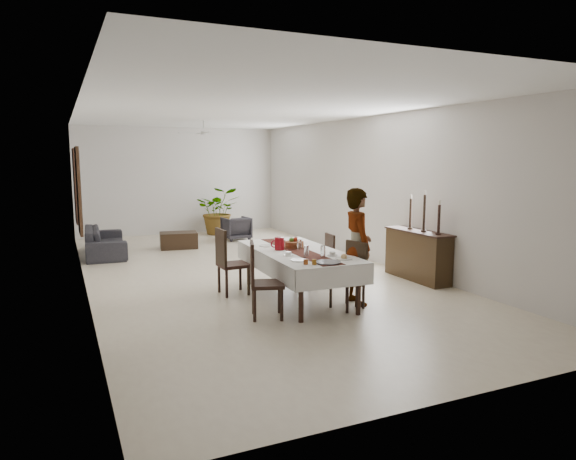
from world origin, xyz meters
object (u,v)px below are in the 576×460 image
(sideboard_body, at_px, (417,256))
(sofa, at_px, (105,241))
(dining_table_top, at_px, (298,253))
(woman, at_px, (357,246))
(red_pitcher, at_px, (279,244))

(sideboard_body, relative_size, sofa, 0.67)
(dining_table_top, xyz_separation_m, sideboard_body, (2.62, 0.24, -0.30))
(woman, bearing_deg, sofa, 38.64)
(dining_table_top, height_order, sideboard_body, sideboard_body)
(red_pitcher, bearing_deg, sofa, 114.18)
(sideboard_body, bearing_deg, woman, -154.27)
(red_pitcher, height_order, woman, woman)
(red_pitcher, distance_m, sideboard_body, 2.91)
(sofa, bearing_deg, woman, -148.24)
(red_pitcher, xyz_separation_m, woman, (0.97, -0.84, 0.02))
(red_pitcher, bearing_deg, sideboard_body, 1.58)
(dining_table_top, distance_m, sofa, 5.91)
(dining_table_top, bearing_deg, sofa, 117.69)
(sofa, bearing_deg, red_pitcher, -152.83)
(woman, xyz_separation_m, sofa, (-3.28, 5.98, -0.59))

